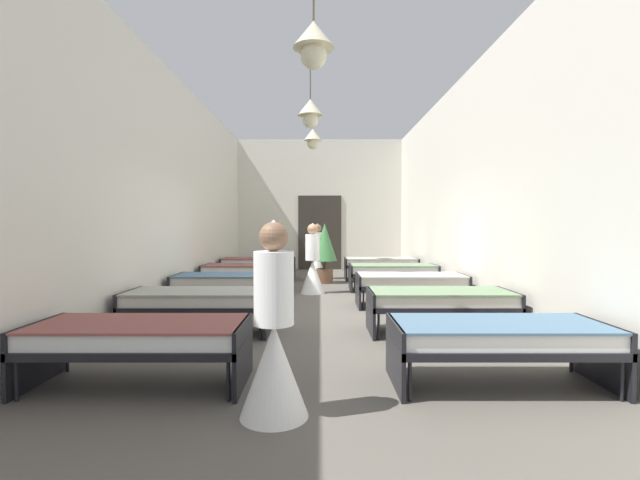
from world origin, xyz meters
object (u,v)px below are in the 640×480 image
bed_left_row_2 (229,282)px  bed_right_row_3 (393,271)px  bed_left_row_4 (259,263)px  nurse_far_aisle (318,259)px  bed_right_row_1 (441,300)px  nurse_mid_aisle (274,347)px  bed_left_row_1 (199,300)px  bed_right_row_2 (411,282)px  bed_right_row_4 (381,263)px  bed_left_row_3 (247,271)px  nurse_near_aisle (313,268)px  bed_left_row_0 (140,337)px  potted_plant (325,247)px  bed_right_row_0 (499,337)px

bed_left_row_2 → bed_right_row_3: 3.74m
bed_left_row_4 → nurse_far_aisle: bearing=4.9°
bed_right_row_1 → nurse_mid_aisle: 3.21m
bed_left_row_1 → bed_right_row_1: 3.23m
bed_right_row_2 → bed_right_row_4: same height
nurse_far_aisle → bed_left_row_2: bearing=-146.9°
bed_left_row_3 → nurse_near_aisle: bearing=-15.8°
bed_right_row_1 → bed_left_row_0: bearing=-149.5°
bed_left_row_4 → nurse_mid_aisle: 8.34m
nurse_near_aisle → nurse_far_aisle: bearing=154.0°
bed_left_row_2 → bed_left_row_4: (0.00, 3.80, 0.00)m
nurse_mid_aisle → nurse_far_aisle: 8.38m
bed_left_row_2 → nurse_mid_aisle: 4.62m
bed_right_row_3 → bed_left_row_1: bearing=-130.3°
bed_left_row_2 → nurse_far_aisle: 4.23m
bed_left_row_0 → bed_left_row_4: size_ratio=1.00×
bed_left_row_2 → potted_plant: 3.60m
bed_right_row_4 → nurse_near_aisle: (-1.76, -2.31, 0.09)m
bed_left_row_1 → bed_left_row_2: 1.90m
bed_left_row_3 → bed_left_row_4: size_ratio=1.00×
bed_right_row_3 → potted_plant: 1.98m
bed_right_row_0 → potted_plant: 7.09m
bed_right_row_0 → bed_right_row_4: (0.00, 7.60, 0.00)m
bed_left_row_0 → bed_right_row_0: 3.23m
bed_right_row_4 → bed_left_row_4: bearing=180.0°
nurse_far_aisle → bed_left_row_3: bearing=-162.8°
bed_right_row_1 → bed_right_row_4: 5.70m
bed_right_row_1 → potted_plant: size_ratio=1.28×
bed_left_row_1 → nurse_mid_aisle: size_ratio=1.28×
bed_right_row_3 → bed_right_row_4: (0.00, 1.90, 0.00)m
bed_right_row_1 → nurse_far_aisle: (-1.68, 5.83, 0.09)m
bed_left_row_0 → potted_plant: bearing=75.9°
bed_right_row_0 → bed_left_row_3: 6.55m
bed_right_row_3 → bed_right_row_4: 1.90m
bed_right_row_2 → nurse_near_aisle: (-1.76, 1.49, 0.09)m
bed_right_row_0 → bed_left_row_1: 3.74m
bed_right_row_0 → nurse_mid_aisle: nurse_mid_aisle is taller
nurse_near_aisle → nurse_mid_aisle: bearing=-25.8°
bed_right_row_0 → bed_left_row_3: size_ratio=1.00×
bed_left_row_3 → potted_plant: (1.74, 1.22, 0.46)m
bed_left_row_3 → bed_left_row_4: (0.00, 1.90, 0.00)m
bed_left_row_2 → bed_right_row_4: (3.23, 3.80, 0.00)m
bed_right_row_0 → nurse_near_aisle: size_ratio=1.28×
bed_right_row_3 → nurse_mid_aisle: size_ratio=1.28×
bed_right_row_1 → nurse_mid_aisle: nurse_mid_aisle is taller
bed_left_row_1 → bed_right_row_4: 6.55m
bed_right_row_0 → potted_plant: potted_plant is taller
bed_right_row_0 → bed_left_row_2: same height
bed_left_row_0 → nurse_near_aisle: bearing=74.5°
bed_left_row_4 → bed_right_row_0: bearing=-67.0°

